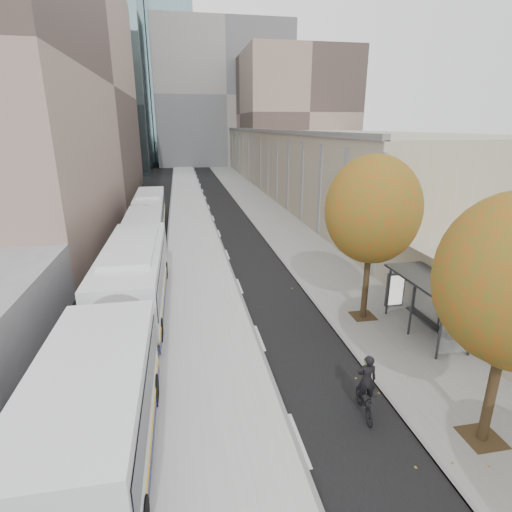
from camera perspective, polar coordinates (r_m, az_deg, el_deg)
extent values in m
cube|color=#ACACAC|center=(39.05, -9.29, 5.02)|extent=(4.25, 150.00, 0.15)
cube|color=gray|center=(40.02, 2.28, 5.51)|extent=(4.75, 150.00, 0.08)
cube|color=tan|center=(70.18, 6.25, 14.14)|extent=(18.00, 92.00, 8.00)
cube|color=gray|center=(99.82, -4.85, 21.66)|extent=(30.00, 18.00, 30.00)
cube|color=#383A3F|center=(18.42, 23.63, -3.20)|extent=(1.90, 4.40, 0.10)
cylinder|color=#383A3F|center=(17.06, 24.82, -9.78)|extent=(0.10, 0.10, 2.40)
cube|color=silver|center=(19.27, 24.96, -6.42)|extent=(0.04, 4.00, 2.10)
cylinder|color=black|center=(13.57, 30.57, -16.51)|extent=(0.28, 0.28, 3.11)
cylinder|color=black|center=(19.39, 15.40, -3.97)|extent=(0.28, 0.28, 3.24)
sphere|color=#3B601D|center=(18.39, 16.32, 6.38)|extent=(4.20, 4.20, 4.20)
cube|color=silver|center=(16.77, -18.38, -8.29)|extent=(2.81, 18.97, 3.16)
cube|color=black|center=(16.53, -18.58, -6.49)|extent=(2.87, 18.21, 1.10)
cube|color=silver|center=(34.79, -15.13, 5.28)|extent=(2.75, 16.99, 2.82)
cube|color=black|center=(34.69, -15.20, 6.12)|extent=(2.80, 16.31, 0.98)
cube|color=#018034|center=(26.74, -16.25, 0.66)|extent=(1.79, 0.09, 1.09)
imported|color=black|center=(13.83, 15.23, -19.37)|extent=(0.69, 1.72, 1.01)
imported|color=black|center=(13.37, 15.52, -16.66)|extent=(0.66, 0.48, 1.69)
sphere|color=#4F7A2C|center=(13.03, 15.76, -14.36)|extent=(0.26, 0.26, 0.26)
imported|color=silver|center=(49.51, -14.60, 8.11)|extent=(2.68, 4.10, 1.30)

